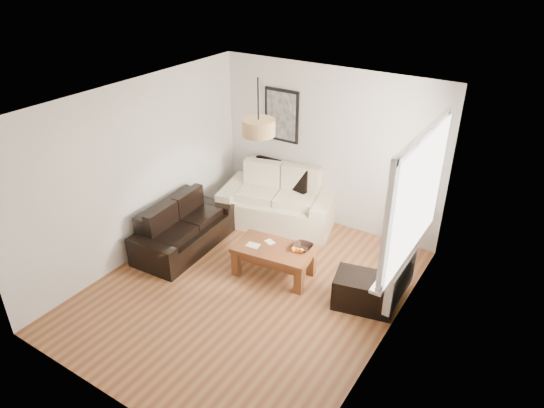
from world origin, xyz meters
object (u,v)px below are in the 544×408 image
Objects in this scene: loveseat_cream at (278,197)px; sofa_leather at (184,227)px; ottoman at (364,292)px; coffee_table at (274,261)px.

loveseat_cream is 1.12× the size of sofa_leather.
loveseat_cream reaches higher than sofa_leather.
sofa_leather is 2.18× the size of ottoman.
sofa_leather reaches higher than coffee_table.
ottoman is (2.08, -1.24, -0.24)m from loveseat_cream.
sofa_leather is 1.51× the size of coffee_table.
loveseat_cream reaches higher than coffee_table.
sofa_leather is at bearing -174.76° from coffee_table.
loveseat_cream reaches higher than ottoman.
loveseat_cream is 1.66m from sofa_leather.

